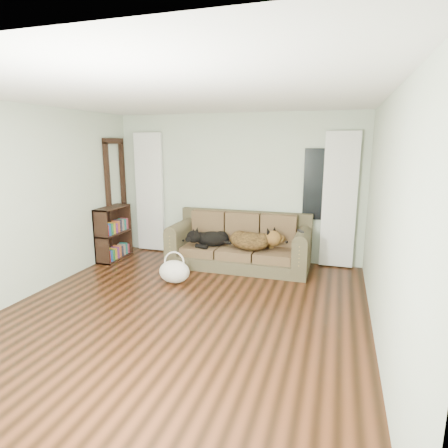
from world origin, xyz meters
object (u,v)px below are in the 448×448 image
(sofa, at_px, (239,241))
(dog_shepherd, at_px, (252,241))
(bookshelf, at_px, (113,232))
(tote_bag, at_px, (174,272))
(dog_black_lab, at_px, (210,238))

(sofa, xyz_separation_m, dog_shepherd, (0.26, -0.10, 0.04))
(bookshelf, bearing_deg, tote_bag, -26.07)
(dog_shepherd, height_order, tote_bag, dog_shepherd)
(tote_bag, xyz_separation_m, bookshelf, (-1.56, 0.79, 0.34))
(sofa, height_order, dog_black_lab, sofa)
(bookshelf, bearing_deg, dog_shepherd, 4.12)
(bookshelf, bearing_deg, sofa, 7.10)
(dog_black_lab, relative_size, dog_shepherd, 0.82)
(tote_bag, distance_m, bookshelf, 1.78)
(dog_black_lab, bearing_deg, tote_bag, -116.98)
(dog_black_lab, xyz_separation_m, bookshelf, (-1.80, -0.17, 0.02))
(dog_shepherd, xyz_separation_m, bookshelf, (-2.55, -0.15, 0.01))
(sofa, relative_size, bookshelf, 2.46)
(dog_black_lab, relative_size, tote_bag, 1.24)
(dog_black_lab, distance_m, dog_shepherd, 0.74)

